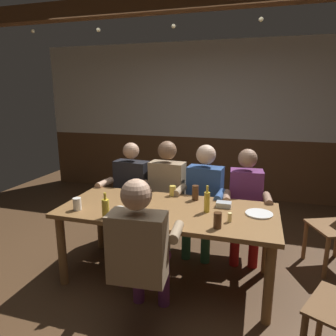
# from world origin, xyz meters

# --- Properties ---
(ground_plane) EXTENTS (7.57, 7.57, 0.00)m
(ground_plane) POSITION_xyz_m (0.00, 0.00, 0.00)
(ground_plane) COLOR #4C331E
(back_wall_upper) EXTENTS (6.30, 0.12, 1.61)m
(back_wall_upper) POSITION_xyz_m (0.00, 2.89, 1.84)
(back_wall_upper) COLOR beige
(back_wall_wainscot) EXTENTS (6.30, 0.12, 1.04)m
(back_wall_wainscot) POSITION_xyz_m (0.00, 2.89, 0.52)
(back_wall_wainscot) COLOR brown
(back_wall_wainscot) RESTS_ON ground_plane
(ceiling_beam) EXTENTS (5.67, 0.14, 0.16)m
(ceiling_beam) POSITION_xyz_m (0.00, 0.37, 2.57)
(ceiling_beam) COLOR brown
(dining_table) EXTENTS (2.02, 0.90, 0.73)m
(dining_table) POSITION_xyz_m (0.00, 0.14, 0.64)
(dining_table) COLOR brown
(dining_table) RESTS_ON ground_plane
(person_0) EXTENTS (0.58, 0.53, 1.22)m
(person_0) POSITION_xyz_m (-0.69, 0.81, 0.67)
(person_0) COLOR black
(person_0) RESTS_ON ground_plane
(person_1) EXTENTS (0.57, 0.52, 1.26)m
(person_1) POSITION_xyz_m (-0.23, 0.81, 0.69)
(person_1) COLOR #997F60
(person_1) RESTS_ON ground_plane
(person_2) EXTENTS (0.56, 0.53, 1.23)m
(person_2) POSITION_xyz_m (0.22, 0.81, 0.68)
(person_2) COLOR #2D4C84
(person_2) RESTS_ON ground_plane
(person_3) EXTENTS (0.51, 0.55, 1.21)m
(person_3) POSITION_xyz_m (0.69, 0.82, 0.67)
(person_3) COLOR #6B2D66
(person_3) RESTS_ON ground_plane
(person_4) EXTENTS (0.57, 0.54, 1.22)m
(person_4) POSITION_xyz_m (-0.01, -0.54, 0.68)
(person_4) COLOR #997F60
(person_4) RESTS_ON ground_plane
(table_candle) EXTENTS (0.04, 0.04, 0.08)m
(table_candle) POSITION_xyz_m (0.59, -0.02, 0.77)
(table_candle) COLOR #F9E08C
(table_candle) RESTS_ON dining_table
(condiment_caddy) EXTENTS (0.14, 0.10, 0.05)m
(condiment_caddy) POSITION_xyz_m (0.50, 0.32, 0.76)
(condiment_caddy) COLOR #B2B7BC
(condiment_caddy) RESTS_ON dining_table
(plate_0) EXTENTS (0.24, 0.24, 0.01)m
(plate_0) POSITION_xyz_m (0.83, 0.22, 0.74)
(plate_0) COLOR white
(plate_0) RESTS_ON dining_table
(plate_1) EXTENTS (0.25, 0.25, 0.01)m
(plate_1) POSITION_xyz_m (-0.08, -0.17, 0.74)
(plate_1) COLOR white
(plate_1) RESTS_ON dining_table
(bottle_0) EXTENTS (0.05, 0.05, 0.25)m
(bottle_0) POSITION_xyz_m (0.37, 0.16, 0.83)
(bottle_0) COLOR gold
(bottle_0) RESTS_ON dining_table
(bottle_1) EXTENTS (0.06, 0.06, 0.23)m
(bottle_1) POSITION_xyz_m (-0.45, -0.24, 0.82)
(bottle_1) COLOR gold
(bottle_1) RESTS_ON dining_table
(pint_glass_0) EXTENTS (0.07, 0.07, 0.11)m
(pint_glass_0) POSITION_xyz_m (-0.06, 0.51, 0.79)
(pint_glass_0) COLOR #E5C64C
(pint_glass_0) RESTS_ON dining_table
(pint_glass_1) EXTENTS (0.07, 0.07, 0.11)m
(pint_glass_1) POSITION_xyz_m (-0.32, -0.22, 0.79)
(pint_glass_1) COLOR white
(pint_glass_1) RESTS_ON dining_table
(pint_glass_2) EXTENTS (0.08, 0.08, 0.11)m
(pint_glass_2) POSITION_xyz_m (-0.79, -0.14, 0.79)
(pint_glass_2) COLOR white
(pint_glass_2) RESTS_ON dining_table
(pint_glass_3) EXTENTS (0.06, 0.06, 0.12)m
(pint_glass_3) POSITION_xyz_m (-0.29, 0.09, 0.79)
(pint_glass_3) COLOR #E5C64C
(pint_glass_3) RESTS_ON dining_table
(pint_glass_4) EXTENTS (0.07, 0.07, 0.13)m
(pint_glass_4) POSITION_xyz_m (0.51, -0.17, 0.80)
(pint_glass_4) COLOR #4C2D19
(pint_glass_4) RESTS_ON dining_table
(pint_glass_5) EXTENTS (0.07, 0.07, 0.15)m
(pint_glass_5) POSITION_xyz_m (0.20, 0.45, 0.81)
(pint_glass_5) COLOR #4C2D19
(pint_glass_5) RESTS_ON dining_table
(string_lights) EXTENTS (4.45, 0.04, 0.12)m
(string_lights) POSITION_xyz_m (-0.00, 0.32, 2.40)
(string_lights) COLOR #F9EAB2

